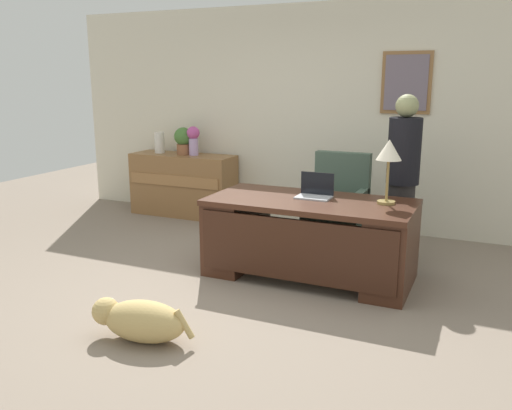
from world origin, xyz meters
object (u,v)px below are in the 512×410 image
Objects in this scene: dog_lying at (140,320)px; dog_toy_bone at (109,303)px; vase_with_flowers at (193,139)px; potted_plant at (183,140)px; desk at (309,236)px; credenza at (184,185)px; vase_empty at (159,143)px; desk_lamp at (389,154)px; laptop at (315,191)px; person_standing at (403,177)px; armchair at (337,207)px.

dog_lying is 4.52× the size of dog_toy_bone.
vase_with_flowers is 1.05× the size of potted_plant.
desk is 2.78m from credenza.
potted_plant is at bearing 180.00° from vase_with_flowers.
vase_empty is 0.38m from potted_plant.
vase_with_flowers is (-2.79, 1.39, -0.14)m from desk_lamp.
desk_lamp is at bearing 0.91° from laptop.
vase_with_flowers is 0.16m from potted_plant.
credenza reaches higher than dog_toy_bone.
potted_plant is at bearing 109.60° from dog_toy_bone.
dog_lying is at bearing -118.73° from person_standing.
credenza is at bearing 146.22° from desk.
desk is 3.13m from vase_empty.
dog_lying is 3.70m from potted_plant.
vase_empty is (-2.67, 1.55, 0.56)m from desk.
potted_plant is at bearing 0.00° from vase_empty.
potted_plant reaches higher than vase_empty.
potted_plant reaches higher than dog_toy_bone.
vase_empty is at bearing 116.08° from dog_toy_bone.
dog_lying is (-0.70, -2.59, -0.32)m from armchair.
person_standing is 3.07m from potted_plant.
vase_with_flowers is at bearing 163.66° from armchair.
laptop is at bearing -135.08° from person_standing.
desk_lamp is at bearing -49.46° from armchair.
vase_with_flowers reaches higher than laptop.
vase_empty is at bearing 166.79° from armchair.
person_standing is at bearing 87.74° from desk_lamp.
dog_toy_bone is (-0.59, 0.38, -0.13)m from dog_lying.
vase_empty is (-3.35, 0.72, 0.10)m from person_standing.
dog_toy_bone is at bearing -70.40° from potted_plant.
laptop reaches higher than dog_toy_bone.
armchair is 6.06× the size of dog_toy_bone.
desk_lamp is (0.66, 0.01, 0.39)m from laptop.
credenza is 2.73m from laptop.
desk_lamp reaches higher than armchair.
desk is 0.42m from laptop.
armchair reaches higher than desk.
desk_lamp is at bearing -92.26° from person_standing.
dog_toy_bone is (-1.94, -1.45, -1.16)m from desk_lamp.
dog_toy_bone is (-1.96, -2.12, -0.84)m from person_standing.
desk_lamp reaches higher than vase_empty.
dog_toy_bone is (1.01, -2.84, -1.00)m from potted_plant.
potted_plant is 2.09× the size of dog_toy_bone.
vase_empty is (-2.68, 0.63, 0.50)m from armchair.
desk is 10.83× the size of dog_toy_bone.
armchair is 3.73× the size of vase_empty.
desk_lamp is at bearing 36.82° from dog_toy_bone.
credenza is 3.77× the size of vase_with_flowers.
potted_plant is (-2.29, 1.55, 0.62)m from desk.
armchair is at bearing -15.30° from potted_plant.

